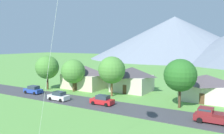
{
  "coord_description": "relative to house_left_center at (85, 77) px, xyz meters",
  "views": [
    {
      "loc": [
        15.41,
        -4.7,
        10.89
      ],
      "look_at": [
        -0.25,
        21.09,
        7.86
      ],
      "focal_mm": 38.01,
      "sensor_mm": 36.0,
      "label": 1
    }
  ],
  "objects": [
    {
      "name": "tree_near_left",
      "position": [
        -6.51,
        -6.13,
        2.45
      ],
      "size": [
        5.5,
        5.5,
        8.03
      ],
      "color": "#4C3823",
      "rests_on": "ground"
    },
    {
      "name": "house_left_center",
      "position": [
        0.0,
        0.0,
        0.0
      ],
      "size": [
        10.35,
        8.21,
        5.43
      ],
      "color": "beige",
      "rests_on": "ground"
    },
    {
      "name": "house_rightmost",
      "position": [
        11.52,
        2.36,
        0.05
      ],
      "size": [
        8.7,
        7.71,
        5.52
      ],
      "color": "beige",
      "rests_on": "ground"
    },
    {
      "name": "parked_car_red_mid_west",
      "position": [
        12.48,
        -11.32,
        -1.95
      ],
      "size": [
        4.25,
        2.18,
        1.68
      ],
      "color": "red",
      "rests_on": "road_strip"
    },
    {
      "name": "mountain_far_west_ridge",
      "position": [
        -16.31,
        127.01,
        12.33
      ],
      "size": [
        121.89,
        121.89,
        30.28
      ],
      "primitive_type": "cone",
      "color": "gray",
      "rests_on": "ground"
    },
    {
      "name": "house_right_center",
      "position": [
        27.46,
        1.97,
        -0.25
      ],
      "size": [
        9.39,
        7.94,
        4.96
      ],
      "color": "beige",
      "rests_on": "ground"
    },
    {
      "name": "parked_car_blue_west_end",
      "position": [
        -5.48,
        -11.26,
        -1.95
      ],
      "size": [
        4.25,
        2.17,
        1.68
      ],
      "color": "#2847A8",
      "rests_on": "road_strip"
    },
    {
      "name": "pickup_truck_maroon_west_side",
      "position": [
        30.76,
        -11.59,
        -1.76
      ],
      "size": [
        5.21,
        2.34,
        1.99
      ],
      "color": "maroon",
      "rests_on": "road_strip"
    },
    {
      "name": "tree_left_of_center",
      "position": [
        10.25,
        -4.43,
        2.63
      ],
      "size": [
        5.57,
        5.57,
        8.25
      ],
      "color": "brown",
      "rests_on": "ground"
    },
    {
      "name": "road_strip",
      "position": [
        19.87,
        -11.4,
        -2.77
      ],
      "size": [
        160.0,
        6.95,
        0.08
      ],
      "primitive_type": "cube",
      "color": "#424247",
      "rests_on": "ground"
    },
    {
      "name": "parked_car_white_mid_east",
      "position": [
        3.59,
        -12.94,
        -1.95
      ],
      "size": [
        4.21,
        2.11,
        1.68
      ],
      "color": "white",
      "rests_on": "road_strip"
    },
    {
      "name": "tree_right_of_center",
      "position": [
        24.63,
        -5.99,
        2.73
      ],
      "size": [
        5.5,
        5.5,
        8.31
      ],
      "color": "#4C3823",
      "rests_on": "ground"
    },
    {
      "name": "tree_center",
      "position": [
        0.29,
        -4.79,
        1.78
      ],
      "size": [
        5.43,
        5.43,
        7.32
      ],
      "color": "#4C3823",
      "rests_on": "ground"
    }
  ]
}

